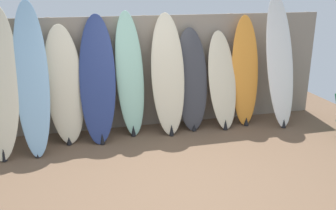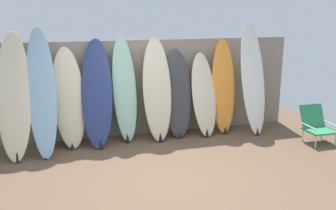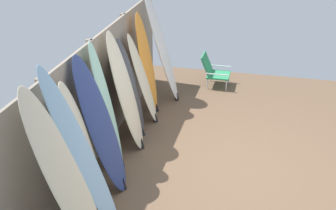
# 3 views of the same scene
# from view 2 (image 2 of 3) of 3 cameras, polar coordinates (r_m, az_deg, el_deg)

# --- Properties ---
(ground) EXTENTS (7.68, 7.68, 0.00)m
(ground) POSITION_cam_2_polar(r_m,az_deg,el_deg) (5.50, -0.26, -10.87)
(ground) COLOR brown
(fence_back) EXTENTS (6.08, 0.11, 1.80)m
(fence_back) POSITION_cam_2_polar(r_m,az_deg,el_deg) (7.08, -4.59, 2.58)
(fence_back) COLOR gray
(fence_back) RESTS_ON ground
(surfboard_cream_0) EXTENTS (0.57, 0.87, 2.02)m
(surfboard_cream_0) POSITION_cam_2_polar(r_m,az_deg,el_deg) (6.46, -22.42, 1.24)
(surfboard_cream_0) COLOR beige
(surfboard_cream_0) RESTS_ON ground
(surfboard_skyblue_1) EXTENTS (0.48, 0.86, 2.08)m
(surfboard_skyblue_1) POSITION_cam_2_polar(r_m,az_deg,el_deg) (6.43, -18.67, 1.79)
(surfboard_skyblue_1) COLOR #8CB7D6
(surfboard_skyblue_1) RESTS_ON ground
(surfboard_cream_2) EXTENTS (0.60, 0.56, 1.73)m
(surfboard_cream_2) POSITION_cam_2_polar(r_m,az_deg,el_deg) (6.63, -14.87, 0.95)
(surfboard_cream_2) COLOR beige
(surfboard_cream_2) RESTS_ON ground
(surfboard_navy_3) EXTENTS (0.61, 0.71, 1.86)m
(surfboard_navy_3) POSITION_cam_2_polar(r_m,az_deg,el_deg) (6.59, -10.76, 1.63)
(surfboard_navy_3) COLOR navy
(surfboard_navy_3) RESTS_ON ground
(surfboard_seafoam_4) EXTENTS (0.48, 0.48, 1.90)m
(surfboard_seafoam_4) POSITION_cam_2_polar(r_m,az_deg,el_deg) (6.74, -6.63, 2.24)
(surfboard_seafoam_4) COLOR #9ED6BC
(surfboard_seafoam_4) RESTS_ON ground
(surfboard_cream_5) EXTENTS (0.54, 0.56, 1.86)m
(surfboard_cream_5) POSITION_cam_2_polar(r_m,az_deg,el_deg) (6.78, -1.67, 2.26)
(surfboard_cream_5) COLOR beige
(surfboard_cream_5) RESTS_ON ground
(surfboard_charcoal_6) EXTENTS (0.54, 0.47, 1.62)m
(surfboard_charcoal_6) POSITION_cam_2_polar(r_m,az_deg,el_deg) (6.97, 1.43, 1.61)
(surfboard_charcoal_6) COLOR #38383D
(surfboard_charcoal_6) RESTS_ON ground
(surfboard_cream_7) EXTENTS (0.51, 0.55, 1.56)m
(surfboard_cream_7) POSITION_cam_2_polar(r_m,az_deg,el_deg) (7.09, 5.49, 1.46)
(surfboard_cream_7) COLOR beige
(surfboard_cream_7) RESTS_ON ground
(surfboard_orange_8) EXTENTS (0.49, 0.45, 1.80)m
(surfboard_orange_8) POSITION_cam_2_polar(r_m,az_deg,el_deg) (7.26, 8.43, 2.68)
(surfboard_orange_8) COLOR orange
(surfboard_orange_8) RESTS_ON ground
(surfboard_white_9) EXTENTS (0.47, 0.71, 2.14)m
(surfboard_white_9) POSITION_cam_2_polar(r_m,az_deg,el_deg) (7.36, 12.79, 3.99)
(surfboard_white_9) COLOR white
(surfboard_white_9) RESTS_ON ground
(beach_chair) EXTENTS (0.50, 0.56, 0.65)m
(beach_chair) POSITION_cam_2_polar(r_m,az_deg,el_deg) (7.30, 21.64, -2.72)
(beach_chair) COLOR silver
(beach_chair) RESTS_ON ground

